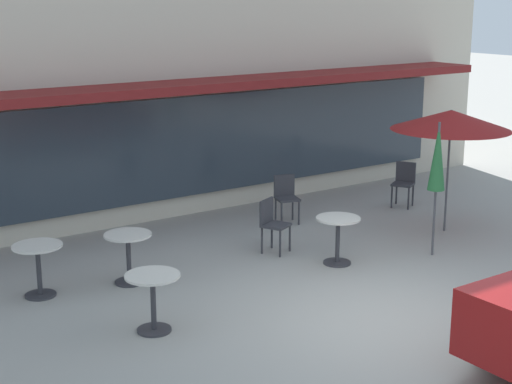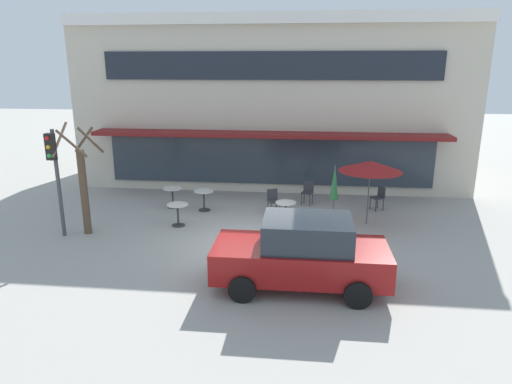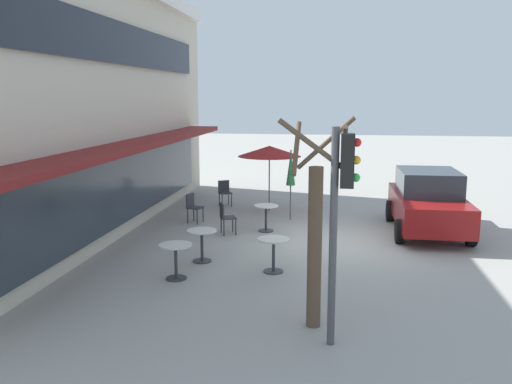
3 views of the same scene
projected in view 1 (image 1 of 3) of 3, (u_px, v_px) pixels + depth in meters
ground_plane at (391, 322)px, 10.23m from camera, size 80.00×80.00×0.00m
building_facade at (77, 20)px, 17.27m from camera, size 16.79×9.10×7.23m
cafe_table_near_wall at (153, 293)px, 9.82m from camera, size 0.70×0.70×0.76m
cafe_table_streetside at (338, 232)px, 12.32m from camera, size 0.70×0.70×0.76m
cafe_table_by_tree at (128, 250)px, 11.48m from camera, size 0.70×0.70×0.76m
cafe_table_mid_patio at (38, 261)px, 10.98m from camera, size 0.70×0.70×0.76m
patio_umbrella_green_folded at (438, 158)px, 12.46m from camera, size 0.28×0.28×2.20m
patio_umbrella_cream_folded at (451, 120)px, 13.68m from camera, size 2.10×2.10×2.20m
cafe_chair_0 at (286, 195)px, 14.59m from camera, size 0.50×0.50×0.89m
cafe_chair_1 at (404, 181)px, 15.71m from camera, size 0.54×0.54×0.89m
cafe_chair_2 at (272, 221)px, 12.89m from camera, size 0.53×0.53×0.89m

